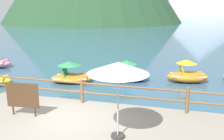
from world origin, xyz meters
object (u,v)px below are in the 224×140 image
pedal_boat_4 (188,75)px  pedal_boat_1 (71,75)px  pedal_boat_2 (129,74)px  sign_board (23,96)px  beach_umbrella (118,69)px

pedal_boat_4 → pedal_boat_1: bearing=-165.1°
pedal_boat_2 → pedal_boat_1: bearing=-160.4°
sign_board → pedal_boat_4: size_ratio=0.48×
pedal_boat_2 → beach_umbrella: bearing=-81.8°
sign_board → pedal_boat_1: sign_board is taller
beach_umbrella → pedal_boat_1: beach_umbrella is taller
beach_umbrella → pedal_boat_4: size_ratio=0.91×
sign_board → pedal_boat_4: 9.04m
pedal_boat_1 → pedal_boat_2: size_ratio=1.00×
beach_umbrella → pedal_boat_4: 8.14m
pedal_boat_4 → pedal_boat_2: bearing=-169.7°
sign_board → pedal_boat_2: 6.86m
sign_board → pedal_boat_1: size_ratio=0.46×
sign_board → pedal_boat_4: bearing=50.5°
pedal_boat_1 → pedal_boat_4: size_ratio=1.04×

